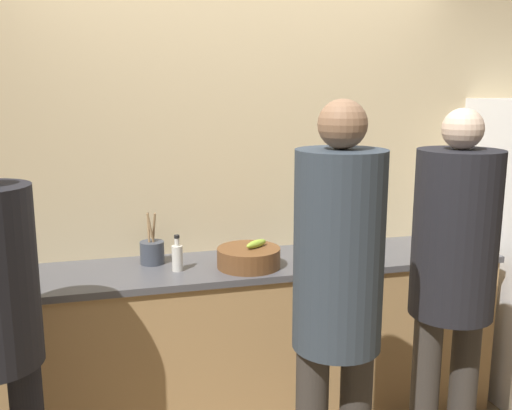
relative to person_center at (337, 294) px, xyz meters
name	(u,v)px	position (x,y,z in m)	size (l,w,h in m)	color
wall_back	(234,188)	(-0.12, 1.24, 0.21)	(5.20, 0.06, 2.60)	#D6BC8C
counter	(247,342)	(-0.12, 0.96, -0.62)	(2.82, 0.59, 0.94)	tan
person_center	(337,294)	(0.00, 0.00, 0.00)	(0.34, 0.34, 1.83)	#38332D
person_right	(453,266)	(0.65, 0.21, -0.01)	(0.37, 0.37, 1.78)	#38332D
fruit_bowl	(249,257)	(-0.13, 0.86, -0.09)	(0.33, 0.33, 0.14)	brown
utensil_crock	(152,252)	(-0.61, 1.05, -0.08)	(0.13, 0.13, 0.28)	#3D424C
bottle_clear	(177,257)	(-0.50, 0.89, -0.07)	(0.06, 0.06, 0.19)	silver
bottle_amber	(460,242)	(1.08, 0.78, -0.08)	(0.08, 0.08, 0.18)	brown
cup_white	(370,244)	(0.62, 0.97, -0.11)	(0.07, 0.07, 0.08)	white
potted_plant	(346,224)	(0.52, 1.09, -0.01)	(0.18, 0.18, 0.25)	beige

